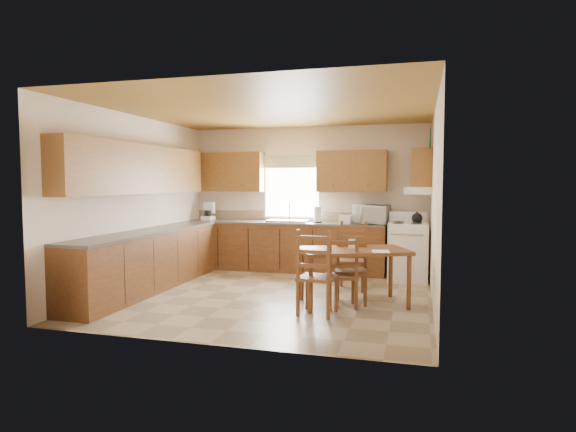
% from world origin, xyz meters
% --- Properties ---
extents(floor, '(4.50, 4.50, 0.00)m').
position_xyz_m(floor, '(0.00, 0.00, 0.00)').
color(floor, gray).
rests_on(floor, ground).
extents(ceiling, '(4.50, 4.50, 0.00)m').
position_xyz_m(ceiling, '(0.00, 0.00, 2.70)').
color(ceiling, olive).
rests_on(ceiling, floor).
extents(wall_left, '(4.50, 4.50, 0.00)m').
position_xyz_m(wall_left, '(-2.25, 0.00, 1.35)').
color(wall_left, beige).
rests_on(wall_left, floor).
extents(wall_right, '(4.50, 4.50, 0.00)m').
position_xyz_m(wall_right, '(2.25, 0.00, 1.35)').
color(wall_right, beige).
rests_on(wall_right, floor).
extents(wall_back, '(4.50, 4.50, 0.00)m').
position_xyz_m(wall_back, '(0.00, 2.25, 1.35)').
color(wall_back, beige).
rests_on(wall_back, floor).
extents(wall_front, '(4.50, 4.50, 0.00)m').
position_xyz_m(wall_front, '(0.00, -2.25, 1.35)').
color(wall_front, beige).
rests_on(wall_front, floor).
extents(lower_cab_back, '(3.75, 0.60, 0.88)m').
position_xyz_m(lower_cab_back, '(-0.38, 1.95, 0.44)').
color(lower_cab_back, brown).
rests_on(lower_cab_back, floor).
extents(lower_cab_left, '(0.60, 3.60, 0.88)m').
position_xyz_m(lower_cab_left, '(-1.95, -0.15, 0.44)').
color(lower_cab_left, brown).
rests_on(lower_cab_left, floor).
extents(counter_back, '(3.75, 0.63, 0.04)m').
position_xyz_m(counter_back, '(-0.38, 1.95, 0.90)').
color(counter_back, '#544A44').
rests_on(counter_back, lower_cab_back).
extents(counter_left, '(0.63, 3.60, 0.04)m').
position_xyz_m(counter_left, '(-1.95, -0.15, 0.90)').
color(counter_left, '#544A44').
rests_on(counter_left, lower_cab_left).
extents(backsplash, '(3.75, 0.01, 0.18)m').
position_xyz_m(backsplash, '(-0.38, 2.24, 1.01)').
color(backsplash, '#8F7C5E').
rests_on(backsplash, counter_back).
extents(upper_cab_back_left, '(1.41, 0.33, 0.75)m').
position_xyz_m(upper_cab_back_left, '(-1.55, 2.08, 1.85)').
color(upper_cab_back_left, brown).
rests_on(upper_cab_back_left, wall_back).
extents(upper_cab_back_right, '(1.25, 0.33, 0.75)m').
position_xyz_m(upper_cab_back_right, '(0.86, 2.08, 1.85)').
color(upper_cab_back_right, brown).
rests_on(upper_cab_back_right, wall_back).
extents(upper_cab_left, '(0.33, 3.60, 0.75)m').
position_xyz_m(upper_cab_left, '(-2.08, -0.15, 1.85)').
color(upper_cab_left, brown).
rests_on(upper_cab_left, wall_left).
extents(upper_cab_stove, '(0.33, 0.62, 0.62)m').
position_xyz_m(upper_cab_stove, '(2.08, 1.65, 1.90)').
color(upper_cab_stove, brown).
rests_on(upper_cab_stove, wall_right).
extents(range_hood, '(0.44, 0.62, 0.12)m').
position_xyz_m(range_hood, '(2.03, 1.65, 1.52)').
color(range_hood, white).
rests_on(range_hood, wall_right).
extents(window_frame, '(1.13, 0.02, 1.18)m').
position_xyz_m(window_frame, '(-0.30, 2.22, 1.55)').
color(window_frame, white).
rests_on(window_frame, wall_back).
extents(window_pane, '(1.05, 0.01, 1.10)m').
position_xyz_m(window_pane, '(-0.30, 2.21, 1.55)').
color(window_pane, white).
rests_on(window_pane, wall_back).
extents(window_valance, '(1.19, 0.01, 0.24)m').
position_xyz_m(window_valance, '(-0.30, 2.19, 2.05)').
color(window_valance, '#617E44').
rests_on(window_valance, wall_back).
extents(sink_basin, '(0.75, 0.45, 0.04)m').
position_xyz_m(sink_basin, '(-0.30, 1.95, 0.94)').
color(sink_basin, silver).
rests_on(sink_basin, counter_back).
extents(pine_decal_a, '(0.22, 0.22, 0.36)m').
position_xyz_m(pine_decal_a, '(2.21, 1.33, 2.38)').
color(pine_decal_a, '#123C1E').
rests_on(pine_decal_a, wall_right).
extents(pine_decal_b, '(0.22, 0.22, 0.36)m').
position_xyz_m(pine_decal_b, '(2.21, 1.65, 2.42)').
color(pine_decal_b, '#123C1E').
rests_on(pine_decal_b, wall_right).
extents(pine_decal_c, '(0.22, 0.22, 0.36)m').
position_xyz_m(pine_decal_c, '(2.21, 1.97, 2.38)').
color(pine_decal_c, '#123C1E').
rests_on(pine_decal_c, wall_right).
extents(stove, '(0.67, 0.69, 0.96)m').
position_xyz_m(stove, '(1.87, 1.63, 0.48)').
color(stove, white).
rests_on(stove, floor).
extents(coffeemaker, '(0.23, 0.26, 0.33)m').
position_xyz_m(coffeemaker, '(-1.93, 1.98, 1.08)').
color(coffeemaker, white).
rests_on(coffeemaker, counter_back).
extents(paper_towel, '(0.14, 0.14, 0.29)m').
position_xyz_m(paper_towel, '(0.26, 1.95, 1.07)').
color(paper_towel, white).
rests_on(paper_towel, counter_back).
extents(toaster, '(0.22, 0.15, 0.17)m').
position_xyz_m(toaster, '(0.78, 1.86, 1.00)').
color(toaster, white).
rests_on(toaster, counter_back).
extents(microwave, '(0.61, 0.48, 0.34)m').
position_xyz_m(microwave, '(1.24, 1.95, 1.09)').
color(microwave, white).
rests_on(microwave, counter_back).
extents(dining_table, '(1.62, 1.30, 0.76)m').
position_xyz_m(dining_table, '(1.21, -0.23, 0.38)').
color(dining_table, brown).
rests_on(dining_table, floor).
extents(chair_near_left, '(0.49, 0.47, 1.07)m').
position_xyz_m(chair_near_left, '(0.84, -0.83, 0.53)').
color(chair_near_left, brown).
rests_on(chair_near_left, floor).
extents(chair_near_right, '(0.49, 0.47, 0.95)m').
position_xyz_m(chair_near_right, '(1.08, -0.39, 0.48)').
color(chair_near_right, brown).
rests_on(chair_near_right, floor).
extents(chair_far_left, '(0.44, 0.42, 1.04)m').
position_xyz_m(chair_far_left, '(1.07, 0.68, 0.52)').
color(chair_far_left, brown).
rests_on(chair_far_left, floor).
extents(chair_far_right, '(0.49, 0.47, 1.03)m').
position_xyz_m(chair_far_right, '(1.18, -0.15, 0.52)').
color(chair_far_right, brown).
rests_on(chair_far_right, floor).
extents(table_paper, '(0.25, 0.31, 0.00)m').
position_xyz_m(table_paper, '(1.58, -0.37, 0.76)').
color(table_paper, white).
rests_on(table_paper, dining_table).
extents(table_card, '(0.10, 0.03, 0.13)m').
position_xyz_m(table_card, '(1.18, -0.19, 0.82)').
color(table_card, white).
rests_on(table_card, dining_table).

